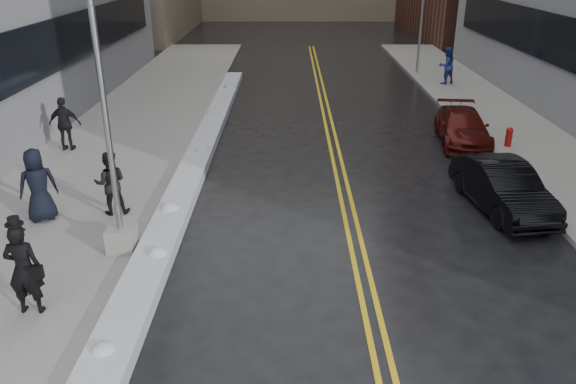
{
  "coord_description": "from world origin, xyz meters",
  "views": [
    {
      "loc": [
        0.79,
        -10.09,
        6.89
      ],
      "look_at": [
        0.75,
        2.92,
        1.3
      ],
      "focal_mm": 35.0,
      "sensor_mm": 36.0,
      "label": 1
    }
  ],
  "objects_px": {
    "lamppost": "(111,158)",
    "pedestrian_b": "(110,183)",
    "pedestrian_c": "(38,185)",
    "car_maroon": "(463,127)",
    "car_black": "(503,187)",
    "traffic_signal": "(422,16)",
    "pedestrian_fedora": "(24,269)",
    "fire_hydrant": "(509,136)",
    "pedestrian_east": "(446,66)",
    "pedestrian_d": "(65,124)"
  },
  "relations": [
    {
      "from": "traffic_signal",
      "to": "pedestrian_east",
      "type": "height_order",
      "value": "traffic_signal"
    },
    {
      "from": "car_maroon",
      "to": "traffic_signal",
      "type": "bearing_deg",
      "value": 92.21
    },
    {
      "from": "pedestrian_b",
      "to": "pedestrian_c",
      "type": "relative_size",
      "value": 0.89
    },
    {
      "from": "lamppost",
      "to": "traffic_signal",
      "type": "relative_size",
      "value": 1.27
    },
    {
      "from": "traffic_signal",
      "to": "pedestrian_d",
      "type": "xyz_separation_m",
      "value": [
        -15.86,
        -14.46,
        -2.27
      ]
    },
    {
      "from": "fire_hydrant",
      "to": "pedestrian_east",
      "type": "xyz_separation_m",
      "value": [
        0.38,
        10.83,
        0.59
      ]
    },
    {
      "from": "fire_hydrant",
      "to": "pedestrian_d",
      "type": "relative_size",
      "value": 0.37
    },
    {
      "from": "pedestrian_c",
      "to": "car_maroon",
      "type": "xyz_separation_m",
      "value": [
        13.42,
        7.18,
        -0.53
      ]
    },
    {
      "from": "fire_hydrant",
      "to": "pedestrian_c",
      "type": "distance_m",
      "value": 16.21
    },
    {
      "from": "pedestrian_b",
      "to": "car_maroon",
      "type": "bearing_deg",
      "value": -161.9
    },
    {
      "from": "pedestrian_east",
      "to": "pedestrian_c",
      "type": "bearing_deg",
      "value": 25.7
    },
    {
      "from": "traffic_signal",
      "to": "pedestrian_east",
      "type": "xyz_separation_m",
      "value": [
        0.88,
        -3.17,
        -2.26
      ]
    },
    {
      "from": "fire_hydrant",
      "to": "car_maroon",
      "type": "height_order",
      "value": "car_maroon"
    },
    {
      "from": "lamppost",
      "to": "pedestrian_d",
      "type": "distance_m",
      "value": 8.68
    },
    {
      "from": "lamppost",
      "to": "pedestrian_b",
      "type": "distance_m",
      "value": 2.71
    },
    {
      "from": "lamppost",
      "to": "traffic_signal",
      "type": "distance_m",
      "value": 24.98
    },
    {
      "from": "pedestrian_c",
      "to": "pedestrian_d",
      "type": "bearing_deg",
      "value": -105.35
    },
    {
      "from": "pedestrian_c",
      "to": "car_black",
      "type": "bearing_deg",
      "value": 155.48
    },
    {
      "from": "pedestrian_d",
      "to": "car_black",
      "type": "distance_m",
      "value": 15.05
    },
    {
      "from": "pedestrian_b",
      "to": "car_black",
      "type": "height_order",
      "value": "pedestrian_b"
    },
    {
      "from": "pedestrian_c",
      "to": "car_black",
      "type": "xyz_separation_m",
      "value": [
        12.81,
        1.03,
        -0.46
      ]
    },
    {
      "from": "pedestrian_east",
      "to": "car_black",
      "type": "distance_m",
      "value": 16.32
    },
    {
      "from": "traffic_signal",
      "to": "pedestrian_fedora",
      "type": "relative_size",
      "value": 3.06
    },
    {
      "from": "pedestrian_east",
      "to": "pedestrian_b",
      "type": "bearing_deg",
      "value": 28.51
    },
    {
      "from": "lamppost",
      "to": "traffic_signal",
      "type": "height_order",
      "value": "lamppost"
    },
    {
      "from": "lamppost",
      "to": "pedestrian_c",
      "type": "height_order",
      "value": "lamppost"
    },
    {
      "from": "lamppost",
      "to": "car_black",
      "type": "relative_size",
      "value": 1.8
    },
    {
      "from": "traffic_signal",
      "to": "pedestrian_b",
      "type": "bearing_deg",
      "value": -122.4
    },
    {
      "from": "pedestrian_c",
      "to": "car_maroon",
      "type": "distance_m",
      "value": 15.23
    },
    {
      "from": "traffic_signal",
      "to": "pedestrian_east",
      "type": "bearing_deg",
      "value": -74.46
    },
    {
      "from": "pedestrian_fedora",
      "to": "pedestrian_east",
      "type": "bearing_deg",
      "value": -124.4
    },
    {
      "from": "lamppost",
      "to": "car_maroon",
      "type": "height_order",
      "value": "lamppost"
    },
    {
      "from": "pedestrian_b",
      "to": "pedestrian_c",
      "type": "xyz_separation_m",
      "value": [
        -1.8,
        -0.43,
        0.11
      ]
    },
    {
      "from": "lamppost",
      "to": "pedestrian_b",
      "type": "bearing_deg",
      "value": 111.24
    },
    {
      "from": "pedestrian_fedora",
      "to": "pedestrian_east",
      "type": "xyz_separation_m",
      "value": [
        13.83,
        21.39,
        0.01
      ]
    },
    {
      "from": "car_black",
      "to": "pedestrian_fedora",
      "type": "bearing_deg",
      "value": -163.05
    },
    {
      "from": "lamppost",
      "to": "pedestrian_fedora",
      "type": "bearing_deg",
      "value": -114.13
    },
    {
      "from": "traffic_signal",
      "to": "pedestrian_c",
      "type": "relative_size",
      "value": 2.97
    },
    {
      "from": "pedestrian_east",
      "to": "car_black",
      "type": "xyz_separation_m",
      "value": [
        -2.49,
        -16.12,
        -0.45
      ]
    },
    {
      "from": "pedestrian_b",
      "to": "pedestrian_c",
      "type": "bearing_deg",
      "value": 1.43
    },
    {
      "from": "pedestrian_fedora",
      "to": "pedestrian_d",
      "type": "distance_m",
      "value": 10.51
    },
    {
      "from": "pedestrian_c",
      "to": "car_maroon",
      "type": "bearing_deg",
      "value": 179.02
    },
    {
      "from": "pedestrian_fedora",
      "to": "pedestrian_d",
      "type": "bearing_deg",
      "value": -75.46
    },
    {
      "from": "fire_hydrant",
      "to": "pedestrian_east",
      "type": "relative_size",
      "value": 0.37
    },
    {
      "from": "fire_hydrant",
      "to": "pedestrian_b",
      "type": "distance_m",
      "value": 14.39
    },
    {
      "from": "car_maroon",
      "to": "car_black",
      "type": "bearing_deg",
      "value": -89.09
    },
    {
      "from": "pedestrian_east",
      "to": "car_maroon",
      "type": "bearing_deg",
      "value": 56.74
    },
    {
      "from": "pedestrian_fedora",
      "to": "car_black",
      "type": "distance_m",
      "value": 12.51
    },
    {
      "from": "pedestrian_b",
      "to": "pedestrian_d",
      "type": "distance_m",
      "value": 6.32
    },
    {
      "from": "pedestrian_d",
      "to": "pedestrian_east",
      "type": "height_order",
      "value": "pedestrian_east"
    }
  ]
}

